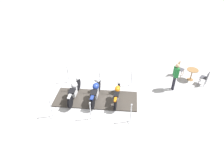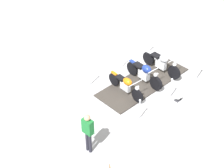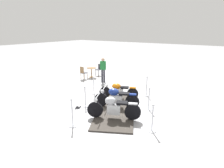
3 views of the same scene
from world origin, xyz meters
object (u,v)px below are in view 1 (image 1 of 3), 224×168
Objects in this scene: bystander_person at (176,75)px; stanchion_right_mid at (100,79)px; motorcycle_chrome at (74,90)px; stanchion_right_rear at (69,77)px; stanchion_left_rear at (52,111)px; stanchion_left_mid at (91,114)px; cafe_chair_near_table at (180,68)px; motorcycle_copper at (117,93)px; info_placard at (98,80)px; cafe_table at (192,72)px; motorcycle_navy at (96,91)px; cafe_chair_across_table at (205,77)px; stanchion_right_front at (131,81)px; stanchion_left_front at (131,116)px.

stanchion_right_mid is at bearing -6.60° from bystander_person.
stanchion_right_rear is at bearing 29.08° from motorcycle_chrome.
stanchion_right_rear reaches higher than stanchion_left_rear.
motorcycle_chrome is 1.96m from stanchion_left_mid.
cafe_chair_near_table is at bearing -115.97° from bystander_person.
stanchion_right_rear is at bearing 68.26° from motorcycle_copper.
cafe_table is (-3.29, 4.89, 0.49)m from info_placard.
stanchion_left_mid reaches higher than info_placard.
motorcycle_chrome is 2.00× the size of stanchion_right_mid.
stanchion_left_rear is at bearing -62.53° from stanchion_left_mid.
motorcycle_navy is 2.69× the size of cafe_table.
cafe_chair_across_table is at bearing 122.24° from stanchion_right_mid.
bystander_person reaches higher than cafe_table.
info_placard is (0.66, -2.01, -0.25)m from stanchion_right_front.
stanchion_left_mid is at bearing -27.37° from cafe_table.
stanchion_left_rear is at bearing 27.47° from stanchion_right_rear.
cafe_table is (-4.83, 3.92, 0.02)m from motorcycle_navy.
motorcycle_navy is 2.10× the size of cafe_chair_near_table.
stanchion_right_mid is 4.47m from bystander_person.
cafe_table is (-2.63, 2.88, 0.24)m from stanchion_right_front.
stanchion_right_mid reaches higher than info_placard.
cafe_chair_near_table is 1.07× the size of cafe_chair_across_table.
stanchion_right_mid is at bearing 39.70° from cafe_chair_across_table.
stanchion_left_front is (-1.79, 3.44, 0.05)m from stanchion_left_rear.
motorcycle_chrome is at bearing -88.91° from stanchion_left_front.
cafe_chair_near_table is (-5.42, 0.67, 0.16)m from stanchion_left_front.
cafe_table is at bearing -63.09° from motorcycle_navy.
motorcycle_chrome is 1.99× the size of stanchion_right_front.
cafe_chair_near_table is at bearing -56.14° from motorcycle_navy.
info_placard is 0.22× the size of bystander_person.
stanchion_right_front is at bearing -152.53° from stanchion_left_front.
stanchion_right_mid is (-0.89, 1.72, -0.03)m from stanchion_right_rear.
stanchion_left_front is 5.51m from cafe_table.
motorcycle_navy is at bearing -114.24° from cafe_chair_near_table.
stanchion_right_rear is 1.94m from stanchion_right_mid.
info_placard is at bearing 36.63° from cafe_chair_across_table.
stanchion_left_mid is (1.37, 0.71, -0.21)m from motorcycle_navy.
cafe_chair_near_table is (-4.53, 5.51, 0.16)m from stanchion_right_rear.
cafe_chair_across_table is at bearing -73.31° from motorcycle_chrome.
cafe_table is at bearing -68.41° from motorcycle_chrome.
bystander_person reaches higher than stanchion_left_mid.
stanchion_right_front is at bearing -119.17° from cafe_chair_near_table.
motorcycle_chrome is 1.93× the size of stanchion_left_rear.
motorcycle_navy is 2.45m from stanchion_right_rear.
stanchion_right_rear is 3.59m from stanchion_left_mid.
stanchion_right_rear reaches higher than stanchion_left_mid.
stanchion_left_mid reaches higher than stanchion_right_front.
stanchion_left_rear is 3.82m from info_placard.
stanchion_right_rear is 1.00× the size of stanchion_left_front.
info_placard is (-1.55, -0.97, -0.47)m from motorcycle_navy.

